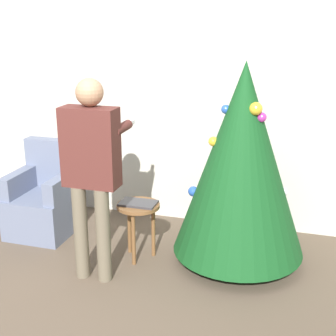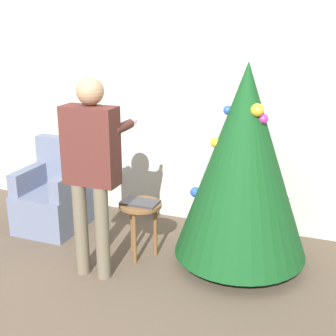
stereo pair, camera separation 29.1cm
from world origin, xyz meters
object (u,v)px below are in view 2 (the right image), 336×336
christmas_tree (244,162)px  side_stool (140,213)px  person_standing (91,160)px  armchair (54,197)px

christmas_tree → side_stool: 1.05m
person_standing → side_stool: bearing=57.5°
person_standing → side_stool: size_ratio=3.18×
person_standing → side_stool: person_standing is taller
side_stool → christmas_tree: bearing=14.1°
christmas_tree → person_standing: christmas_tree is taller
christmas_tree → side_stool: (-0.88, -0.22, -0.52)m
armchair → person_standing: size_ratio=0.55×
side_stool → person_standing: bearing=-122.5°
christmas_tree → armchair: size_ratio=1.95×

